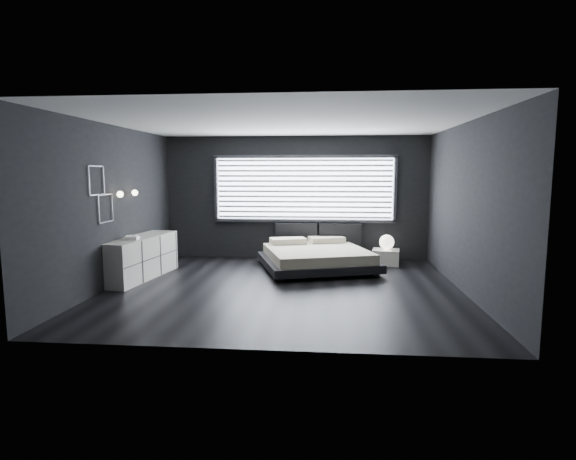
{
  "coord_description": "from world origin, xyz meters",
  "views": [
    {
      "loc": [
        0.75,
        -7.52,
        1.97
      ],
      "look_at": [
        0.0,
        0.85,
        0.9
      ],
      "focal_mm": 28.0,
      "sensor_mm": 36.0,
      "label": 1
    }
  ],
  "objects": [
    {
      "name": "sconce_far",
      "position": [
        -2.88,
        0.65,
        1.6
      ],
      "size": [
        0.18,
        0.11,
        0.11
      ],
      "color": "silver",
      "rests_on": "ground"
    },
    {
      "name": "book_stack",
      "position": [
        -2.78,
        0.2,
        0.81
      ],
      "size": [
        0.29,
        0.35,
        0.06
      ],
      "color": "silver",
      "rests_on": "dresser"
    },
    {
      "name": "window",
      "position": [
        0.2,
        2.7,
        1.61
      ],
      "size": [
        4.14,
        0.09,
        1.52
      ],
      "color": "white",
      "rests_on": "ground"
    },
    {
      "name": "wall_art_upper",
      "position": [
        -2.98,
        -0.55,
        1.85
      ],
      "size": [
        0.01,
        0.48,
        0.48
      ],
      "color": "#47474C",
      "rests_on": "ground"
    },
    {
      "name": "headboard",
      "position": [
        0.53,
        2.64,
        0.57
      ],
      "size": [
        1.96,
        0.16,
        0.52
      ],
      "color": "black",
      "rests_on": "ground"
    },
    {
      "name": "bed",
      "position": [
        0.52,
        1.59,
        0.26
      ],
      "size": [
        2.67,
        2.6,
        0.56
      ],
      "color": "black",
      "rests_on": "ground"
    },
    {
      "name": "sconce_near",
      "position": [
        -2.88,
        0.05,
        1.6
      ],
      "size": [
        0.18,
        0.11,
        0.11
      ],
      "color": "silver",
      "rests_on": "ground"
    },
    {
      "name": "dresser",
      "position": [
        -2.76,
        0.51,
        0.39
      ],
      "size": [
        0.81,
        2.01,
        0.78
      ],
      "color": "silver",
      "rests_on": "ground"
    },
    {
      "name": "orb_lamp",
      "position": [
        2.02,
        2.21,
        0.49
      ],
      "size": [
        0.32,
        0.32,
        0.32
      ],
      "primitive_type": "sphere",
      "color": "white",
      "rests_on": "nightstand"
    },
    {
      "name": "room",
      "position": [
        0.0,
        0.0,
        1.4
      ],
      "size": [
        6.04,
        6.0,
        2.8
      ],
      "color": "black",
      "rests_on": "ground"
    },
    {
      "name": "nightstand",
      "position": [
        2.0,
        2.18,
        0.16
      ],
      "size": [
        0.63,
        0.56,
        0.33
      ],
      "primitive_type": "cube",
      "rotation": [
        0.0,
        0.0,
        -0.17
      ],
      "color": "silver",
      "rests_on": "ground"
    },
    {
      "name": "wall_art_lower",
      "position": [
        -2.98,
        -0.3,
        1.38
      ],
      "size": [
        0.01,
        0.48,
        0.48
      ],
      "color": "#47474C",
      "rests_on": "ground"
    }
  ]
}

